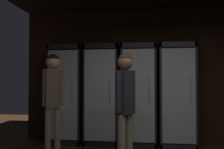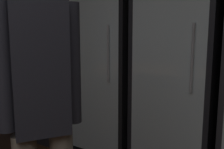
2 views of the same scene
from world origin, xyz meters
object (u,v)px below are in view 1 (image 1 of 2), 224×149
object	(u,v)px
cooler_far_left	(68,95)
cooler_center	(138,95)
cooler_right	(176,95)
shopper_far	(125,99)
cooler_left	(103,95)
shopper_near	(53,91)

from	to	relation	value
cooler_far_left	cooler_center	bearing A→B (deg)	0.01
cooler_far_left	cooler_right	distance (m)	2.20
cooler_right	shopper_far	distance (m)	1.69
cooler_left	cooler_far_left	bearing A→B (deg)	-179.94
cooler_far_left	shopper_far	size ratio (longest dim) A/B	1.20
cooler_left	cooler_center	distance (m)	0.73
cooler_center	cooler_left	bearing A→B (deg)	179.95
cooler_left	cooler_center	bearing A→B (deg)	-0.05
cooler_left	shopper_near	size ratio (longest dim) A/B	1.17
cooler_left	shopper_near	distance (m)	1.27
cooler_right	shopper_near	distance (m)	2.36
cooler_far_left	shopper_near	xyz separation A→B (m)	(0.10, -1.09, 0.13)
cooler_center	shopper_near	size ratio (longest dim) A/B	1.17
shopper_far	cooler_right	bearing A→B (deg)	57.69
cooler_right	shopper_far	bearing A→B (deg)	-122.31
cooler_left	shopper_far	size ratio (longest dim) A/B	1.20
cooler_right	shopper_far	xyz separation A→B (m)	(-0.91, -1.43, 0.03)
cooler_center	shopper_far	world-z (taller)	cooler_center
cooler_far_left	cooler_left	xyz separation A→B (m)	(0.73, 0.00, 0.00)
shopper_far	cooler_far_left	bearing A→B (deg)	132.00
cooler_center	cooler_right	xyz separation A→B (m)	(0.73, -0.00, 0.00)
cooler_far_left	cooler_left	bearing A→B (deg)	0.06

